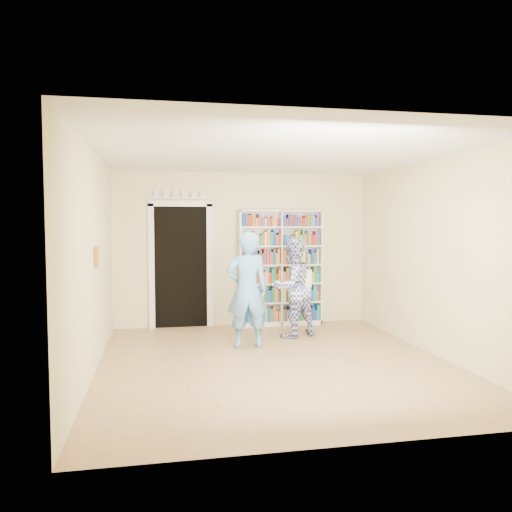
{
  "coord_description": "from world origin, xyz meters",
  "views": [
    {
      "loc": [
        -1.46,
        -6.24,
        1.82
      ],
      "look_at": [
        -0.08,
        0.9,
        1.33
      ],
      "focal_mm": 35.0,
      "sensor_mm": 36.0,
      "label": 1
    }
  ],
  "objects": [
    {
      "name": "man_plaid",
      "position": [
        0.61,
        1.4,
        0.79
      ],
      "size": [
        0.94,
        0.85,
        1.59
      ],
      "primitive_type": "imported",
      "rotation": [
        0.0,
        0.0,
        3.53
      ],
      "color": "#303C95",
      "rests_on": "floor"
    },
    {
      "name": "ceiling",
      "position": [
        0.0,
        0.0,
        2.7
      ],
      "size": [
        5.0,
        5.0,
        0.0
      ],
      "primitive_type": "plane",
      "rotation": [
        3.14,
        0.0,
        0.0
      ],
      "color": "white",
      "rests_on": "wall_back"
    },
    {
      "name": "wall_art",
      "position": [
        -2.23,
        0.2,
        1.4
      ],
      "size": [
        0.03,
        0.25,
        0.25
      ],
      "primitive_type": "cube",
      "color": "brown",
      "rests_on": "wall_left"
    },
    {
      "name": "man_blue",
      "position": [
        -0.22,
        0.84,
        0.85
      ],
      "size": [
        0.62,
        0.41,
        1.69
      ],
      "primitive_type": "imported",
      "rotation": [
        0.0,
        0.0,
        3.13
      ],
      "color": "#62A2DB",
      "rests_on": "floor"
    },
    {
      "name": "paper_sheet",
      "position": [
        0.78,
        1.23,
        0.95
      ],
      "size": [
        0.2,
        0.04,
        0.28
      ],
      "primitive_type": "cube",
      "rotation": [
        0.0,
        0.0,
        0.18
      ],
      "color": "white",
      "rests_on": "man_plaid"
    },
    {
      "name": "wall_left",
      "position": [
        -2.25,
        0.0,
        1.35
      ],
      "size": [
        0.0,
        5.0,
        5.0
      ],
      "primitive_type": "plane",
      "rotation": [
        1.57,
        0.0,
        1.57
      ],
      "color": "beige",
      "rests_on": "floor"
    },
    {
      "name": "floor",
      "position": [
        0.0,
        0.0,
        0.0
      ],
      "size": [
        5.0,
        5.0,
        0.0
      ],
      "primitive_type": "plane",
      "color": "#A0704D",
      "rests_on": "ground"
    },
    {
      "name": "wall_right",
      "position": [
        2.25,
        0.0,
        1.35
      ],
      "size": [
        0.0,
        5.0,
        5.0
      ],
      "primitive_type": "plane",
      "rotation": [
        1.57,
        0.0,
        -1.57
      ],
      "color": "beige",
      "rests_on": "floor"
    },
    {
      "name": "bookshelf",
      "position": [
        0.64,
        2.34,
        1.03
      ],
      "size": [
        1.48,
        0.28,
        2.04
      ],
      "rotation": [
        0.0,
        0.0,
        -0.1
      ],
      "color": "white",
      "rests_on": "floor"
    },
    {
      "name": "wall_back",
      "position": [
        0.0,
        2.5,
        1.35
      ],
      "size": [
        4.5,
        0.0,
        4.5
      ],
      "primitive_type": "plane",
      "rotation": [
        1.57,
        0.0,
        0.0
      ],
      "color": "beige",
      "rests_on": "floor"
    },
    {
      "name": "doorway",
      "position": [
        -1.1,
        2.48,
        1.18
      ],
      "size": [
        1.1,
        0.08,
        2.43
      ],
      "color": "black",
      "rests_on": "floor"
    }
  ]
}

